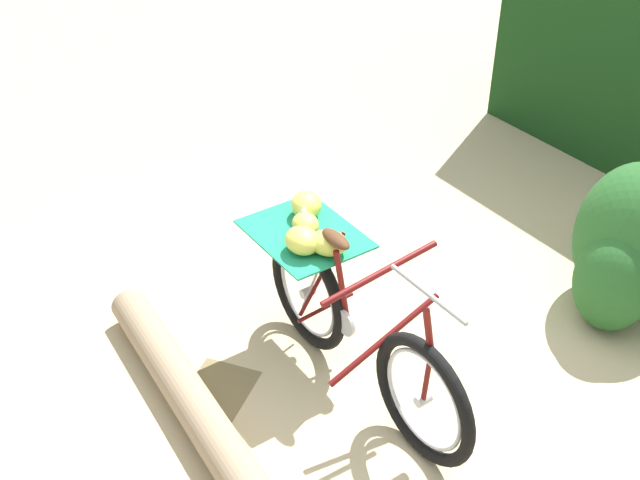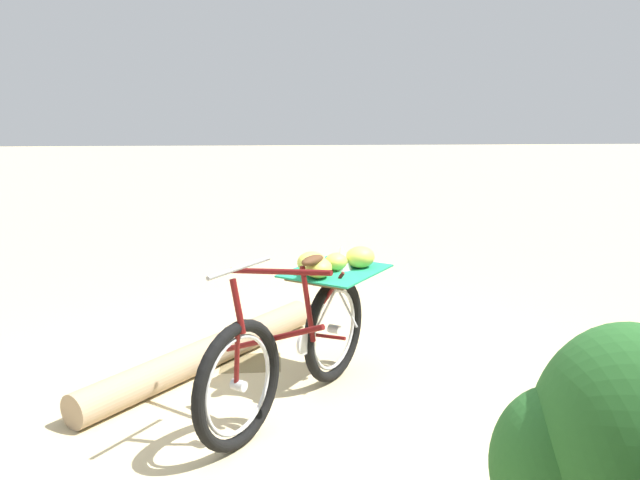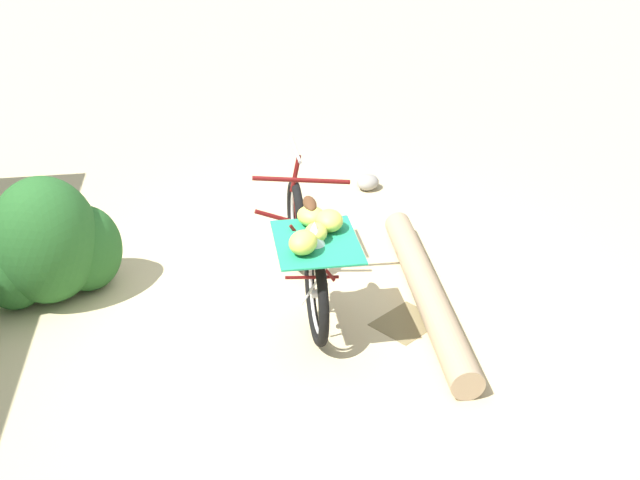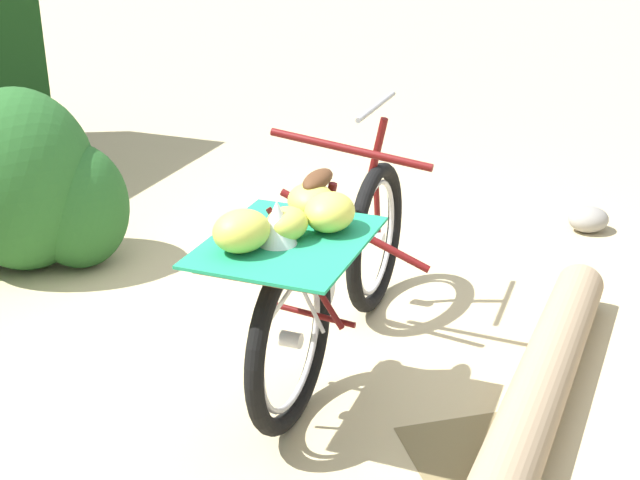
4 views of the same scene
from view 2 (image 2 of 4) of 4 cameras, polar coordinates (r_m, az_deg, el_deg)
The scene contains 5 objects.
ground_plane at distance 4.03m, azimuth 0.89°, elevation -15.57°, with size 60.00×60.00×0.00m, color #C6B284.
bicycle at distance 4.02m, azimuth -1.52°, elevation -7.92°, with size 1.28×1.62×1.03m.
fallen_log at distance 4.72m, azimuth -10.11°, elevation -10.03°, with size 0.22×0.22×2.24m, color #9E8466.
shrub_cluster at distance 3.09m, azimuth 25.31°, elevation -16.67°, with size 1.04×0.71×0.99m.
leaf_litter_patch at distance 4.80m, azimuth -6.25°, elevation -10.93°, with size 0.44×0.36×0.01m, color olive.
Camera 2 is at (-0.32, -3.56, 1.84)m, focal length 35.48 mm.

